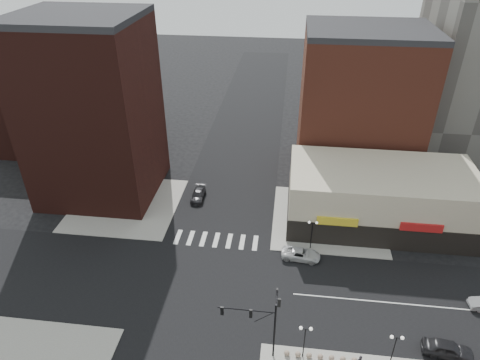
{
  "coord_description": "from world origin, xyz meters",
  "views": [
    {
      "loc": [
        8.24,
        -34.41,
        35.7
      ],
      "look_at": [
        3.33,
        5.61,
        11.0
      ],
      "focal_mm": 32.0,
      "sensor_mm": 36.0,
      "label": 1
    }
  ],
  "objects_px": {
    "traffic_signal": "(265,316)",
    "street_lamp_se_a": "(305,334)",
    "white_suv": "(301,254)",
    "dark_sedan_east": "(448,349)",
    "street_lamp_ne": "(312,228)",
    "dark_sedan_north": "(198,195)",
    "street_lamp_se_b": "(395,344)"
  },
  "relations": [
    {
      "from": "street_lamp_se_b",
      "to": "street_lamp_se_a",
      "type": "bearing_deg",
      "value": 180.0
    },
    {
      "from": "street_lamp_se_a",
      "to": "street_lamp_se_b",
      "type": "distance_m",
      "value": 8.0
    },
    {
      "from": "white_suv",
      "to": "dark_sedan_north",
      "type": "xyz_separation_m",
      "value": [
        -15.17,
        11.4,
        -0.01
      ]
    },
    {
      "from": "traffic_signal",
      "to": "street_lamp_ne",
      "type": "height_order",
      "value": "traffic_signal"
    },
    {
      "from": "street_lamp_se_a",
      "to": "street_lamp_se_b",
      "type": "height_order",
      "value": "same"
    },
    {
      "from": "traffic_signal",
      "to": "street_lamp_se_a",
      "type": "xyz_separation_m",
      "value": [
        3.76,
        -0.17,
        -1.67
      ]
    },
    {
      "from": "street_lamp_ne",
      "to": "dark_sedan_north",
      "type": "xyz_separation_m",
      "value": [
        -16.37,
        9.44,
        -2.65
      ]
    },
    {
      "from": "street_lamp_se_a",
      "to": "dark_sedan_east",
      "type": "xyz_separation_m",
      "value": [
        13.67,
        2.0,
        -2.5
      ]
    },
    {
      "from": "traffic_signal",
      "to": "white_suv",
      "type": "xyz_separation_m",
      "value": [
        3.57,
        13.87,
        -4.31
      ]
    },
    {
      "from": "street_lamp_se_a",
      "to": "white_suv",
      "type": "xyz_separation_m",
      "value": [
        -0.2,
        14.04,
        -2.64
      ]
    },
    {
      "from": "traffic_signal",
      "to": "street_lamp_ne",
      "type": "xyz_separation_m",
      "value": [
        4.76,
        15.83,
        -1.67
      ]
    },
    {
      "from": "street_lamp_se_b",
      "to": "street_lamp_ne",
      "type": "height_order",
      "value": "same"
    },
    {
      "from": "dark_sedan_north",
      "to": "street_lamp_se_b",
      "type": "bearing_deg",
      "value": -48.28
    },
    {
      "from": "white_suv",
      "to": "dark_sedan_east",
      "type": "bearing_deg",
      "value": -125.94
    },
    {
      "from": "white_suv",
      "to": "street_lamp_se_a",
      "type": "bearing_deg",
      "value": -174.17
    },
    {
      "from": "traffic_signal",
      "to": "dark_sedan_north",
      "type": "xyz_separation_m",
      "value": [
        -11.6,
        25.27,
        -4.32
      ]
    },
    {
      "from": "street_lamp_se_b",
      "to": "street_lamp_ne",
      "type": "relative_size",
      "value": 1.0
    },
    {
      "from": "dark_sedan_east",
      "to": "dark_sedan_north",
      "type": "bearing_deg",
      "value": 58.79
    },
    {
      "from": "street_lamp_se_b",
      "to": "dark_sedan_north",
      "type": "relative_size",
      "value": 0.94
    },
    {
      "from": "street_lamp_se_b",
      "to": "white_suv",
      "type": "bearing_deg",
      "value": 120.27
    },
    {
      "from": "street_lamp_se_b",
      "to": "dark_sedan_east",
      "type": "height_order",
      "value": "street_lamp_se_b"
    },
    {
      "from": "street_lamp_se_b",
      "to": "street_lamp_ne",
      "type": "bearing_deg",
      "value": 113.63
    },
    {
      "from": "street_lamp_se_a",
      "to": "white_suv",
      "type": "bearing_deg",
      "value": 90.8
    },
    {
      "from": "traffic_signal",
      "to": "street_lamp_se_a",
      "type": "bearing_deg",
      "value": -2.57
    },
    {
      "from": "white_suv",
      "to": "dark_sedan_east",
      "type": "distance_m",
      "value": 18.36
    },
    {
      "from": "white_suv",
      "to": "dark_sedan_north",
      "type": "height_order",
      "value": "white_suv"
    },
    {
      "from": "white_suv",
      "to": "street_lamp_se_b",
      "type": "bearing_deg",
      "value": -144.69
    },
    {
      "from": "street_lamp_ne",
      "to": "dark_sedan_north",
      "type": "height_order",
      "value": "street_lamp_ne"
    },
    {
      "from": "street_lamp_se_b",
      "to": "white_suv",
      "type": "height_order",
      "value": "street_lamp_se_b"
    },
    {
      "from": "street_lamp_se_a",
      "to": "street_lamp_ne",
      "type": "bearing_deg",
      "value": 86.42
    },
    {
      "from": "street_lamp_se_b",
      "to": "dark_sedan_north",
      "type": "bearing_deg",
      "value": 132.57
    },
    {
      "from": "street_lamp_se_b",
      "to": "dark_sedan_east",
      "type": "xyz_separation_m",
      "value": [
        5.67,
        2.0,
        -2.5
      ]
    }
  ]
}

